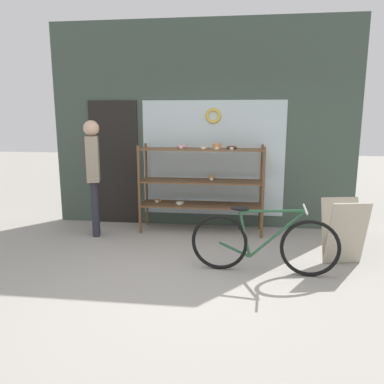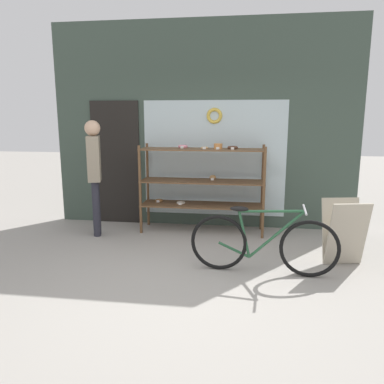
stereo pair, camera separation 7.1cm
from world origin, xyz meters
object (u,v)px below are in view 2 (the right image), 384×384
Objects in this scene: display_case at (202,179)px; sandwich_board at (344,232)px; bicycle at (262,244)px; pedestrian at (94,168)px.

display_case reaches higher than sandwich_board.
pedestrian reaches higher than bicycle.
sandwich_board is (1.02, 0.43, 0.05)m from bicycle.
sandwich_board is 3.66m from pedestrian.
display_case is 1.10× the size of pedestrian.
display_case is 1.88m from bicycle.
display_case is 2.28m from sandwich_board.
display_case is 1.13× the size of bicycle.
pedestrian is (-3.53, 0.71, 0.65)m from sandwich_board.
bicycle is 2.12× the size of sandwich_board.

